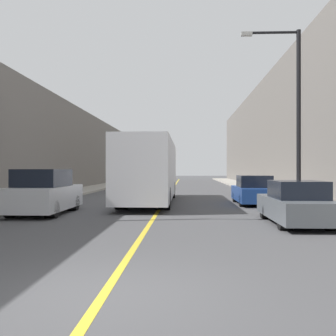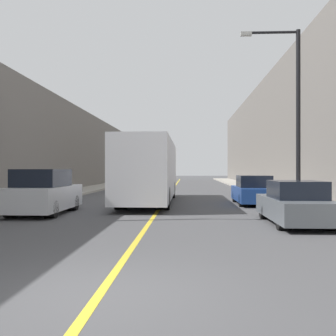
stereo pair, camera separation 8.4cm
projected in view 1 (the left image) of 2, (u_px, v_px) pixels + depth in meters
The scene contains 11 objects.
ground_plane at pixel (103, 296), 5.84m from camera, with size 200.00×200.00×0.00m, color #474749.
sidewalk_left at pixel (92, 188), 36.15m from camera, with size 2.60×72.00×0.16m, color #9E998E.
sidewalk_right at pixel (254, 189), 35.47m from camera, with size 2.60×72.00×0.16m, color #9E998E.
building_row_left at pixel (57, 148), 36.30m from camera, with size 4.00×72.00×7.60m, color #66605B.
building_row_right at pixel (291, 131), 35.33m from camera, with size 4.00×72.00×10.59m, color #66605B.
road_center_line at pixel (172, 189), 35.81m from camera, with size 0.16×72.00×0.01m, color gold.
bus at pixel (150, 170), 21.85m from camera, with size 2.54×11.90×3.41m.
parked_suv_left at pixel (44, 193), 16.40m from camera, with size 1.99×4.60×1.87m.
car_right_near at pixel (296, 204), 13.42m from camera, with size 1.81×4.59×1.49m.
car_right_mid at pixel (254, 191), 20.84m from camera, with size 1.84×4.39×1.54m.
street_lamp_right at pixel (294, 106), 17.87m from camera, with size 2.70×0.24×8.06m.
Camera 1 is at (1.24, -5.79, 1.89)m, focal length 42.00 mm.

